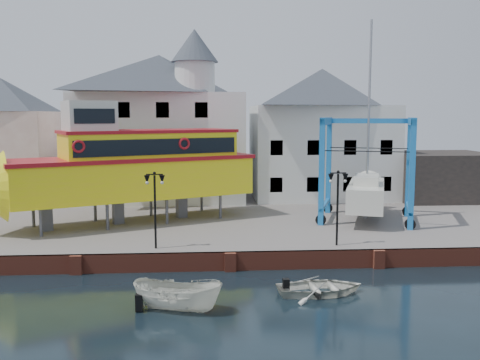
{
  "coord_description": "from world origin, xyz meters",
  "views": [
    {
      "loc": [
        -1.39,
        -27.46,
        8.21
      ],
      "look_at": [
        1.0,
        7.0,
        4.0
      ],
      "focal_mm": 40.0,
      "sensor_mm": 36.0,
      "label": 1
    }
  ],
  "objects": [
    {
      "name": "hardstanding",
      "position": [
        0.0,
        11.0,
        0.5
      ],
      "size": [
        44.0,
        22.0,
        1.0
      ],
      "primitive_type": "cube",
      "color": "slate",
      "rests_on": "ground"
    },
    {
      "name": "travel_lift",
      "position": [
        10.0,
        8.76,
        3.26
      ],
      "size": [
        7.57,
        9.22,
        13.54
      ],
      "rotation": [
        0.0,
        0.0,
        -0.33
      ],
      "color": "#175CA7",
      "rests_on": "hardstanding"
    },
    {
      "name": "motorboat_b",
      "position": [
        3.96,
        -3.92,
        0.0
      ],
      "size": [
        4.2,
        3.15,
        0.83
      ],
      "primitive_type": "imported",
      "rotation": [
        0.0,
        0.0,
        1.65
      ],
      "color": "silver",
      "rests_on": "ground"
    },
    {
      "name": "lamp_post_left",
      "position": [
        -4.0,
        1.2,
        4.17
      ],
      "size": [
        1.12,
        0.32,
        4.2
      ],
      "color": "black",
      "rests_on": "hardstanding"
    },
    {
      "name": "building_pink",
      "position": [
        -18.0,
        18.0,
        6.15
      ],
      "size": [
        8.0,
        7.0,
        10.3
      ],
      "color": "#D4A898",
      "rests_on": "hardstanding"
    },
    {
      "name": "building_white_right",
      "position": [
        9.0,
        19.0,
        6.6
      ],
      "size": [
        12.0,
        8.0,
        11.2
      ],
      "color": "silver",
      "rests_on": "hardstanding"
    },
    {
      "name": "ground",
      "position": [
        0.0,
        0.0,
        0.0
      ],
      "size": [
        140.0,
        140.0,
        0.0
      ],
      "primitive_type": "plane",
      "color": "black",
      "rests_on": "ground"
    },
    {
      "name": "quay_wall",
      "position": [
        -0.0,
        0.1,
        0.5
      ],
      "size": [
        44.0,
        0.47,
        1.0
      ],
      "color": "brown",
      "rests_on": "ground"
    },
    {
      "name": "lamp_post_right",
      "position": [
        6.0,
        1.2,
        4.17
      ],
      "size": [
        1.12,
        0.32,
        4.2
      ],
      "color": "black",
      "rests_on": "hardstanding"
    },
    {
      "name": "shed_dark",
      "position": [
        19.0,
        17.0,
        3.0
      ],
      "size": [
        8.0,
        7.0,
        4.0
      ],
      "primitive_type": "cube",
      "color": "black",
      "rests_on": "hardstanding"
    },
    {
      "name": "tour_boat",
      "position": [
        -7.03,
        8.09,
        4.82
      ],
      "size": [
        18.73,
        11.74,
        8.09
      ],
      "rotation": [
        0.0,
        0.0,
        0.43
      ],
      "color": "#59595E",
      "rests_on": "hardstanding"
    },
    {
      "name": "building_white_main",
      "position": [
        -4.87,
        18.39,
        7.34
      ],
      "size": [
        14.0,
        8.3,
        14.0
      ],
      "color": "silver",
      "rests_on": "hardstanding"
    },
    {
      "name": "motorboat_a",
      "position": [
        -2.52,
        -5.6,
        0.0
      ],
      "size": [
        4.23,
        2.65,
        1.53
      ],
      "primitive_type": "imported",
      "rotation": [
        0.0,
        0.0,
        1.26
      ],
      "color": "silver",
      "rests_on": "ground"
    }
  ]
}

